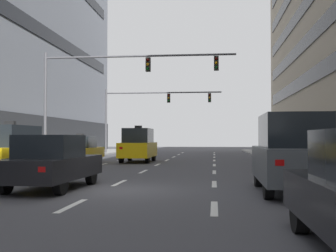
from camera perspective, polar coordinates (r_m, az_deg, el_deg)
ground_plane at (r=13.14m, az=-8.46°, el=-8.46°), size 120.00×120.00×0.00m
lane_stripe_l1_s4 at (r=16.12m, az=-18.10°, el=-7.10°), size 0.16×2.00×0.01m
lane_stripe_l1_s5 at (r=20.76m, az=-12.38°, el=-5.88°), size 0.16×2.00×0.01m
lane_stripe_l1_s6 at (r=25.54m, az=-8.79°, el=-5.08°), size 0.16×2.00×0.01m
lane_stripe_l1_s7 at (r=30.39m, az=-6.34°, el=-4.53°), size 0.16×2.00×0.01m
lane_stripe_l1_s8 at (r=35.28m, az=-4.57°, el=-4.12°), size 0.16×2.00×0.01m
lane_stripe_l1_s9 at (r=40.20m, az=-3.24°, el=-3.81°), size 0.16×2.00×0.01m
lane_stripe_l1_s10 at (r=45.14m, az=-2.19°, el=-3.56°), size 0.16×2.00×0.01m
lane_stripe_l2_s3 at (r=10.30m, az=-12.76°, el=-10.34°), size 0.16×2.00×0.01m
lane_stripe_l2_s4 at (r=15.07m, az=-6.52°, el=-7.56°), size 0.16×2.00×0.01m
lane_stripe_l2_s5 at (r=19.96m, az=-3.34°, el=-6.09°), size 0.16×2.00×0.01m
lane_stripe_l2_s6 at (r=24.89m, az=-1.42°, el=-5.19°), size 0.16×2.00×0.01m
lane_stripe_l2_s7 at (r=29.85m, az=-0.14°, el=-4.59°), size 0.16×2.00×0.01m
lane_stripe_l2_s8 at (r=34.82m, az=0.77°, el=-4.16°), size 0.16×2.00×0.01m
lane_stripe_l2_s9 at (r=39.79m, az=1.45°, el=-3.83°), size 0.16×2.00×0.01m
lane_stripe_l2_s10 at (r=44.77m, az=1.99°, el=-3.58°), size 0.16×2.00×0.01m
lane_stripe_l3_s3 at (r=9.75m, az=6.21°, el=-10.87°), size 0.16×2.00×0.01m
lane_stripe_l3_s4 at (r=14.71m, az=6.21°, el=-7.71°), size 0.16×2.00×0.01m
lane_stripe_l3_s5 at (r=19.69m, az=6.21°, el=-6.15°), size 0.16×2.00×0.01m
lane_stripe_l3_s6 at (r=24.68m, az=6.21°, el=-5.22°), size 0.16×2.00×0.01m
lane_stripe_l3_s7 at (r=29.67m, az=6.21°, el=-4.60°), size 0.16×2.00×0.01m
lane_stripe_l3_s8 at (r=34.66m, az=6.21°, el=-4.16°), size 0.16×2.00×0.01m
lane_stripe_l3_s9 at (r=39.66m, az=6.21°, el=-3.83°), size 0.16×2.00×0.01m
lane_stripe_l3_s10 at (r=44.65m, az=6.21°, el=-3.58°), size 0.16×2.00×0.01m
car_driving_0 at (r=13.62m, az=-15.30°, el=-4.72°), size 1.97×4.48×1.66m
taxi_driving_1 at (r=27.68m, az=-4.00°, el=-2.59°), size 1.90×4.50×2.36m
taxi_driving_3 at (r=26.49m, az=-11.61°, el=-3.19°), size 1.87×4.40×1.83m
taxi_driving_4 at (r=18.53m, az=-20.41°, el=-3.15°), size 1.99×4.37×2.25m
car_parked_1 at (r=12.76m, az=16.34°, el=-3.57°), size 2.01×4.68×2.25m
traffic_signal_0 at (r=26.02m, az=-7.61°, el=6.21°), size 11.66×0.35×6.66m
traffic_signal_1 at (r=40.32m, az=-2.75°, el=2.77°), size 11.04×0.35×6.07m
pedestrian_0 at (r=28.28m, az=15.87°, el=-2.51°), size 0.47×0.35×1.63m
pedestrian_1 at (r=22.91m, az=16.36°, el=-2.90°), size 0.40×0.40×1.54m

